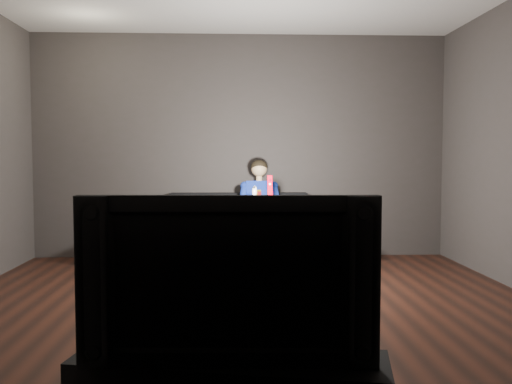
{
  "coord_description": "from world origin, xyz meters",
  "views": [
    {
      "loc": [
        -0.11,
        -4.46,
        1.22
      ],
      "look_at": [
        0.15,
        1.55,
        0.85
      ],
      "focal_mm": 40.0,
      "sensor_mm": 36.0,
      "label": 1
    }
  ],
  "objects": [
    {
      "name": "tv",
      "position": [
        -0.12,
        -2.27,
        0.76
      ],
      "size": [
        1.12,
        0.2,
        0.64
      ],
      "primitive_type": "imported",
      "rotation": [
        0.0,
        0.0,
        -0.05
      ],
      "color": "black",
      "rests_on": "media_console"
    },
    {
      "name": "front_wall",
      "position": [
        0.0,
        -2.5,
        1.35
      ],
      "size": [
        5.0,
        0.04,
        2.7
      ],
      "primitive_type": "cube",
      "color": "#3D3935",
      "rests_on": "ground"
    },
    {
      "name": "wii_remote_red",
      "position": [
        0.3,
        1.56,
        0.92
      ],
      "size": [
        0.06,
        0.08,
        0.22
      ],
      "color": "red",
      "rests_on": "child"
    },
    {
      "name": "sofa",
      "position": [
        -0.02,
        2.04,
        0.26
      ],
      "size": [
        2.04,
        0.88,
        0.79
      ],
      "color": "black",
      "rests_on": "floor"
    },
    {
      "name": "wii_remote_black",
      "position": [
        -0.94,
        1.97,
        0.57
      ],
      "size": [
        0.05,
        0.15,
        0.03
      ],
      "color": "black",
      "rests_on": "sofa"
    },
    {
      "name": "nunchuk_white",
      "position": [
        0.13,
        1.56,
        0.86
      ],
      "size": [
        0.07,
        0.09,
        0.14
      ],
      "color": "white",
      "rests_on": "child"
    },
    {
      "name": "coffee_table",
      "position": [
        -0.2,
        1.07,
        0.32
      ],
      "size": [
        1.04,
        0.59,
        0.37
      ],
      "color": "black",
      "rests_on": "floor"
    },
    {
      "name": "wii_console",
      "position": [
        0.37,
        -2.27,
        0.54
      ],
      "size": [
        0.06,
        0.15,
        0.19
      ],
      "primitive_type": "cube",
      "rotation": [
        0.0,
        0.0,
        0.11
      ],
      "color": "white",
      "rests_on": "media_console"
    },
    {
      "name": "back_wall",
      "position": [
        0.0,
        2.5,
        1.35
      ],
      "size": [
        5.0,
        0.04,
        2.7
      ],
      "primitive_type": "cube",
      "color": "#3D3935",
      "rests_on": "ground"
    },
    {
      "name": "floor",
      "position": [
        0.0,
        0.0,
        0.0
      ],
      "size": [
        5.0,
        5.0,
        0.0
      ],
      "primitive_type": "plane",
      "color": "black",
      "rests_on": "ground"
    },
    {
      "name": "child",
      "position": [
        0.21,
        1.99,
        0.69
      ],
      "size": [
        0.46,
        0.56,
        1.12
      ],
      "color": "black",
      "rests_on": "sofa"
    }
  ]
}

